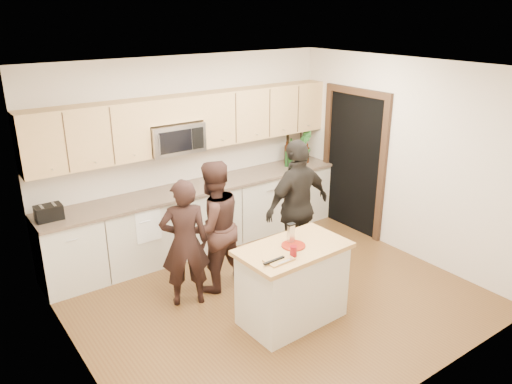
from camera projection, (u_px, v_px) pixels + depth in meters
floor at (273, 296)px, 6.06m from camera, size 4.50×4.50×0.00m
room_shell at (275, 159)px, 5.46m from camera, size 4.52×4.02×2.71m
back_cabinetry at (202, 216)px, 7.18m from camera, size 4.50×0.66×0.94m
upper_cabinetry at (195, 120)px, 6.84m from camera, size 4.50×0.33×0.75m
microwave at (174, 138)px, 6.69m from camera, size 0.76×0.41×0.40m
doorway at (354, 157)px, 7.57m from camera, size 0.06×1.25×2.20m
framed_picture at (294, 138)px, 8.20m from camera, size 0.30×0.03×0.38m
dish_towel at (144, 214)px, 6.41m from camera, size 0.34×0.60×0.48m
island at (292, 283)px, 5.46m from camera, size 1.22×0.74×0.90m
red_plate at (293, 245)px, 5.31m from camera, size 0.26×0.26×0.02m
box_grater at (291, 232)px, 5.35m from camera, size 0.08×0.06×0.21m
drink_glass at (293, 251)px, 5.08m from camera, size 0.07×0.07×0.11m
cutting_board at (279, 260)px, 5.01m from camera, size 0.29×0.20×0.02m
tongs at (274, 260)px, 4.96m from camera, size 0.26×0.04×0.02m
knife at (285, 261)px, 4.95m from camera, size 0.18×0.03×0.01m
toaster at (49, 213)px, 5.85m from camera, size 0.30×0.20×0.18m
bottle_cluster at (293, 154)px, 7.89m from camera, size 0.47×0.28×0.42m
orchid at (304, 146)px, 8.01m from camera, size 0.37×0.37×0.53m
woman_left at (185, 243)px, 5.68m from camera, size 0.66×0.55×1.54m
woman_center at (213, 227)px, 5.99m from camera, size 0.82×0.65×1.64m
woman_right at (297, 207)px, 6.41m from camera, size 1.07×0.51×1.77m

